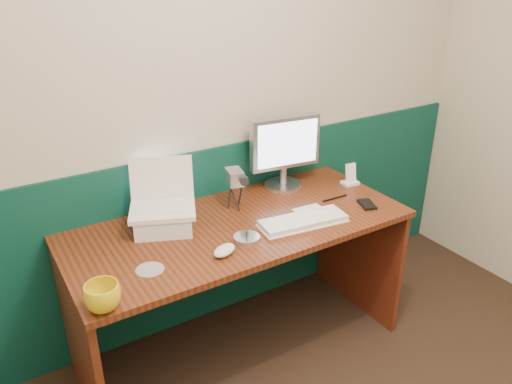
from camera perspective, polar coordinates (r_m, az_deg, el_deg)
back_wall at (r=2.46m, az=-6.39°, el=10.35°), size 3.50×0.04×2.50m
wainscot at (r=2.73m, az=-5.54°, el=-5.09°), size 3.48×0.02×1.00m
desk at (r=2.53m, az=-1.81°, el=-11.05°), size 1.60×0.70×0.75m
laptop_riser at (r=2.30m, az=-10.52°, el=-3.26°), size 0.31×0.29×0.09m
laptop at (r=2.23m, az=-10.84°, el=0.46°), size 0.35×0.32×0.24m
monitor at (r=2.64m, az=3.18°, el=4.46°), size 0.39×0.16×0.38m
keyboard at (r=2.33m, az=5.41°, el=-3.37°), size 0.42×0.19×0.02m
mouse_right at (r=2.39m, az=7.30°, el=-2.47°), size 0.13×0.10×0.04m
mouse_left at (r=2.09m, az=-3.63°, el=-6.67°), size 0.13×0.11×0.04m
mug at (r=1.85m, az=-17.13°, el=-11.40°), size 0.15×0.15×0.10m
camcorder at (r=2.43m, az=-2.43°, el=0.05°), size 0.11×0.13×0.18m
cd_spindle at (r=2.18m, az=-1.08°, el=-5.35°), size 0.12×0.12×0.02m
cd_loose_a at (r=2.04m, az=-12.02°, el=-8.66°), size 0.11×0.11×0.00m
pen at (r=2.59m, az=9.01°, el=-0.69°), size 0.15×0.01×0.01m
papers at (r=2.46m, az=6.13°, el=-2.11°), size 0.16×0.11×0.00m
dock at (r=2.78m, az=10.68°, el=1.05°), size 0.09×0.07×0.02m
music_player at (r=2.75m, az=10.77°, el=2.18°), size 0.06×0.04×0.10m
pda at (r=2.55m, az=12.56°, el=-1.38°), size 0.10×0.13×0.01m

